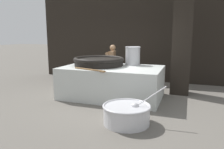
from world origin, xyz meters
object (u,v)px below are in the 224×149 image
Objects in this scene: giant_wok_near at (99,61)px; cook at (113,64)px; prep_bowl_vegetables at (127,113)px; stock_pot at (133,56)px.

giant_wok_near is 1.03× the size of cook.
cook is 1.16× the size of prep_bowl_vegetables.
giant_wok_near is 2.47m from prep_bowl_vegetables.
stock_pot is 0.44× the size of prep_bowl_vegetables.
stock_pot is at bearing 101.61° from prep_bowl_vegetables.
cook is 3.43m from prep_bowl_vegetables.
giant_wok_near is at bearing 80.58° from cook.
stock_pot is (0.91, 0.49, 0.15)m from giant_wok_near.
cook is (0.01, 1.21, -0.24)m from giant_wok_near.
prep_bowl_vegetables is (0.49, -2.36, -0.96)m from stock_pot.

